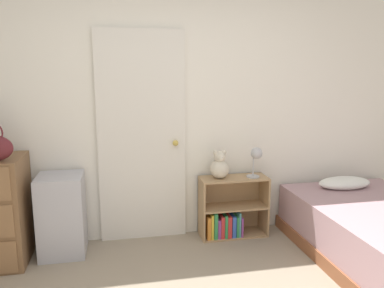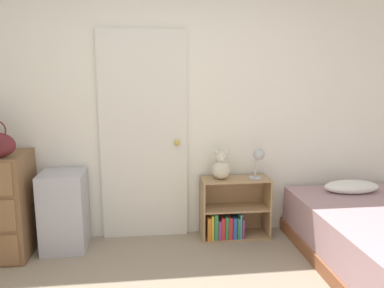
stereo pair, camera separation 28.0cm
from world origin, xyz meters
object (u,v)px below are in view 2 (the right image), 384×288
Objects in this scene: bookshelf at (230,215)px; desk_lamp at (258,157)px; storage_bin at (64,211)px; teddy_bear at (221,167)px.

desk_lamp reaches higher than bookshelf.
storage_bin is 2.57× the size of teddy_bear.
desk_lamp reaches higher than storage_bin.
teddy_bear reaches higher than bookshelf.
desk_lamp is (0.35, -0.04, 0.09)m from teddy_bear.
bookshelf is 0.51m from teddy_bear.
storage_bin is 1.88m from desk_lamp.
bookshelf is 2.36× the size of teddy_bear.
teddy_bear is (-0.09, -0.00, 0.50)m from bookshelf.
teddy_bear reaches higher than storage_bin.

